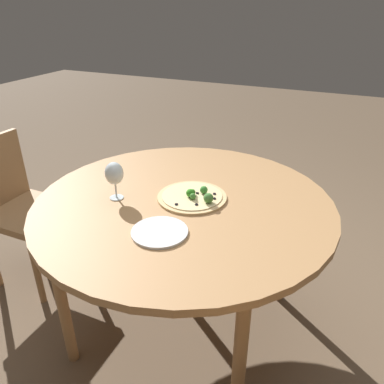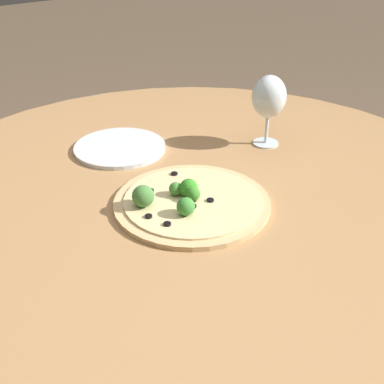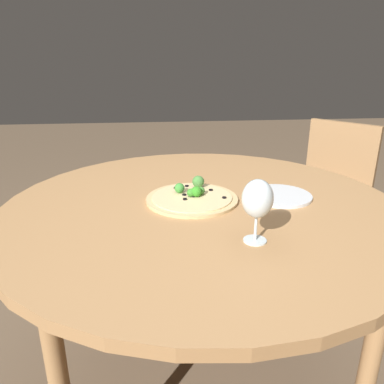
# 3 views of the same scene
# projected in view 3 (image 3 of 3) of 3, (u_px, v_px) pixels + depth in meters

# --- Properties ---
(ground_plane) EXTENTS (12.00, 12.00, 0.00)m
(ground_plane) POSITION_uv_depth(u_px,v_px,m) (201.00, 378.00, 1.49)
(ground_plane) COLOR brown
(dining_table) EXTENTS (1.30, 1.30, 0.75)m
(dining_table) POSITION_uv_depth(u_px,v_px,m) (202.00, 220.00, 1.25)
(dining_table) COLOR #A87A4C
(dining_table) RESTS_ON ground_plane
(chair_2) EXTENTS (0.56, 0.56, 0.87)m
(chair_2) POSITION_uv_depth(u_px,v_px,m) (327.00, 195.00, 2.04)
(chair_2) COLOR #997047
(chair_2) RESTS_ON ground_plane
(pizza) EXTENTS (0.31, 0.31, 0.06)m
(pizza) POSITION_uv_depth(u_px,v_px,m) (192.00, 197.00, 1.25)
(pizza) COLOR tan
(pizza) RESTS_ON dining_table
(wine_glass) EXTENTS (0.08, 0.08, 0.17)m
(wine_glass) POSITION_uv_depth(u_px,v_px,m) (257.00, 200.00, 0.94)
(wine_glass) COLOR silver
(wine_glass) RESTS_ON dining_table
(plate_near) EXTENTS (0.21, 0.21, 0.01)m
(plate_near) POSITION_uv_depth(u_px,v_px,m) (280.00, 196.00, 1.28)
(plate_near) COLOR silver
(plate_near) RESTS_ON dining_table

